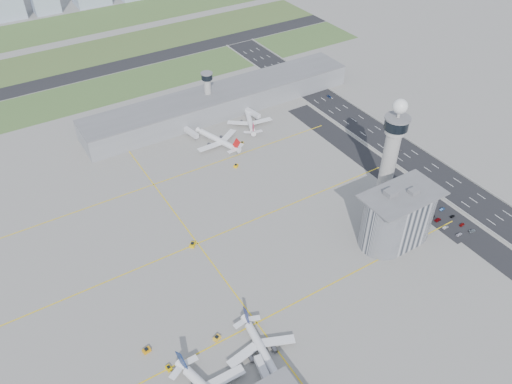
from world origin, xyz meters
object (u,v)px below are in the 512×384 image
admin_building (398,217)px  car_lot_10 (433,202)px  tug_0 (146,350)px  airplane_near_c (262,347)px  car_lot_9 (442,209)px  car_hw_1 (399,149)px  tug_4 (236,166)px  car_lot_5 (409,201)px  car_lot_1 (446,227)px  car_lot_2 (438,220)px  tug_5 (242,143)px  tug_2 (217,338)px  car_hw_2 (329,96)px  car_lot_8 (452,216)px  car_lot_6 (472,231)px  airplane_far_b (249,117)px  control_tower (392,147)px  jet_bridge_far_0 (186,130)px  tug_1 (169,368)px  car_lot_3 (431,216)px  car_lot_11 (421,193)px  tug_3 (193,244)px  car_lot_0 (459,234)px  car_hw_4 (272,71)px  car_lot_7 (462,225)px  jet_bridge_far_1 (247,111)px  secondary_tower (208,89)px  airplane_far_a (217,136)px

admin_building → car_lot_10: bearing=12.5°
tug_0 → airplane_near_c: bearing=49.4°
car_lot_9 → car_hw_1: bearing=-26.1°
car_hw_1 → tug_4: bearing=161.6°
admin_building → car_lot_5: admin_building is taller
car_lot_1 → car_lot_2: (1.13, 6.60, -0.05)m
tug_5 → tug_2: bearing=-87.8°
car_lot_2 → car_lot_10: bearing=-39.6°
car_lot_9 → car_hw_2: bearing=-16.3°
tug_5 → car_lot_8: bearing=-26.5°
car_lot_10 → car_lot_9: bearing=179.9°
car_lot_6 → airplane_far_b: bearing=24.5°
control_tower → airplane_far_b: 118.10m
jet_bridge_far_0 → car_lot_1: (80.27, -163.75, -2.21)m
tug_2 → car_lot_8: bearing=70.6°
tug_1 → tug_2: bearing=178.9°
car_lot_3 → car_lot_11: bearing=-25.1°
car_lot_11 → car_lot_5: bearing=98.2°
tug_1 → tug_3: bearing=-130.4°
car_lot_3 → jet_bridge_far_0: bearing=33.9°
car_lot_0 → car_lot_5: 35.13m
tug_2 → tug_3: (16.52, 57.81, 0.10)m
car_lot_2 → car_lot_3: car_lot_3 is taller
tug_0 → jet_bridge_far_0: bearing=141.4°
jet_bridge_far_0 → car_hw_4: jet_bridge_far_0 is taller
car_lot_0 → car_lot_7: 8.94m
tug_3 → car_hw_4: size_ratio=1.11×
car_lot_8 → car_lot_10: size_ratio=0.71×
airplane_near_c → jet_bridge_far_1: 202.39m
car_lot_3 → car_lot_10: car_lot_3 is taller
admin_building → car_lot_6: size_ratio=10.48×
jet_bridge_far_0 → car_lot_1: jet_bridge_far_0 is taller
tug_2 → car_lot_1: (141.78, -3.80, -0.32)m
tug_1 → car_hw_4: size_ratio=0.87×
car_lot_7 → car_lot_9: size_ratio=1.01×
airplane_far_b → car_lot_2: 149.30m
tug_4 → car_hw_4: (95.27, 102.89, -0.38)m
secondary_tower → tug_1: size_ratio=11.13×
car_lot_5 → car_hw_4: bearing=-12.7°
airplane_far_a → car_lot_9: airplane_far_a is taller
control_tower → tug_3: control_tower is taller
tug_4 → car_lot_9: size_ratio=0.85×
car_lot_1 → car_lot_9: bearing=-42.2°
airplane_far_b → car_hw_2: size_ratio=9.18×
car_lot_6 → admin_building: bearing=73.0°
car_lot_9 → car_hw_4: bearing=-9.1°
admin_building → tug_2: (-111.51, -5.96, -14.34)m
airplane_far_a → tug_0: airplane_far_a is taller
admin_building → car_hw_2: admin_building is taller
secondary_tower → airplane_near_c: (-76.50, -194.79, -13.52)m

